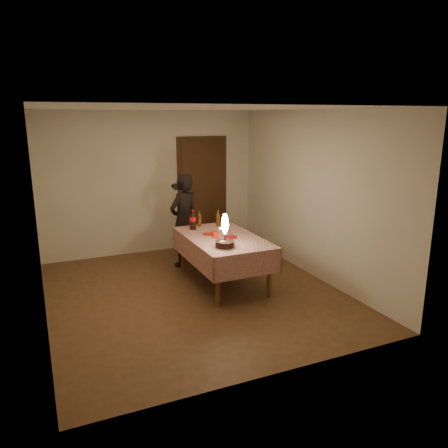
{
  "coord_description": "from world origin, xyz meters",
  "views": [
    {
      "loc": [
        -2.0,
        -5.58,
        2.51
      ],
      "look_at": [
        0.53,
        0.13,
        0.95
      ],
      "focal_mm": 35.0,
      "sensor_mm": 36.0,
      "label": 1
    }
  ],
  "objects_px": {
    "red_cup": "(215,235)",
    "photographer": "(184,220)",
    "clear_cup": "(229,233)",
    "cola_bottle": "(193,220)",
    "red_plate": "(230,237)",
    "amber_bottle_right": "(218,219)",
    "dining_table": "(223,243)",
    "amber_bottle_left": "(199,219)",
    "birthday_cake": "(225,239)"
  },
  "relations": [
    {
      "from": "red_cup",
      "to": "photographer",
      "type": "xyz_separation_m",
      "value": [
        -0.12,
        1.08,
        -0.0
      ]
    },
    {
      "from": "clear_cup",
      "to": "cola_bottle",
      "type": "relative_size",
      "value": 0.28
    },
    {
      "from": "cola_bottle",
      "to": "photographer",
      "type": "relative_size",
      "value": 0.2
    },
    {
      "from": "red_plate",
      "to": "clear_cup",
      "type": "distance_m",
      "value": 0.08
    },
    {
      "from": "red_cup",
      "to": "amber_bottle_right",
      "type": "xyz_separation_m",
      "value": [
        0.33,
        0.67,
        0.07
      ]
    },
    {
      "from": "dining_table",
      "to": "clear_cup",
      "type": "height_order",
      "value": "clear_cup"
    },
    {
      "from": "dining_table",
      "to": "cola_bottle",
      "type": "height_order",
      "value": "cola_bottle"
    },
    {
      "from": "dining_table",
      "to": "photographer",
      "type": "xyz_separation_m",
      "value": [
        -0.25,
        1.06,
        0.15
      ]
    },
    {
      "from": "dining_table",
      "to": "clear_cup",
      "type": "bearing_deg",
      "value": -7.95
    },
    {
      "from": "red_cup",
      "to": "clear_cup",
      "type": "distance_m",
      "value": 0.22
    },
    {
      "from": "red_cup",
      "to": "amber_bottle_left",
      "type": "relative_size",
      "value": 0.39
    },
    {
      "from": "amber_bottle_left",
      "to": "amber_bottle_right",
      "type": "height_order",
      "value": "same"
    },
    {
      "from": "birthday_cake",
      "to": "photographer",
      "type": "height_order",
      "value": "photographer"
    },
    {
      "from": "red_plate",
      "to": "cola_bottle",
      "type": "relative_size",
      "value": 0.69
    },
    {
      "from": "amber_bottle_right",
      "to": "photographer",
      "type": "xyz_separation_m",
      "value": [
        -0.45,
        0.41,
        -0.07
      ]
    },
    {
      "from": "dining_table",
      "to": "cola_bottle",
      "type": "relative_size",
      "value": 5.42
    },
    {
      "from": "cola_bottle",
      "to": "photographer",
      "type": "height_order",
      "value": "photographer"
    },
    {
      "from": "cola_bottle",
      "to": "amber_bottle_right",
      "type": "height_order",
      "value": "cola_bottle"
    },
    {
      "from": "dining_table",
      "to": "cola_bottle",
      "type": "distance_m",
      "value": 0.7
    },
    {
      "from": "red_cup",
      "to": "clear_cup",
      "type": "height_order",
      "value": "red_cup"
    },
    {
      "from": "dining_table",
      "to": "clear_cup",
      "type": "xyz_separation_m",
      "value": [
        0.09,
        -0.01,
        0.14
      ]
    },
    {
      "from": "dining_table",
      "to": "birthday_cake",
      "type": "distance_m",
      "value": 0.58
    },
    {
      "from": "cola_bottle",
      "to": "amber_bottle_right",
      "type": "xyz_separation_m",
      "value": [
        0.46,
        0.05,
        -0.03
      ]
    },
    {
      "from": "red_plate",
      "to": "clear_cup",
      "type": "bearing_deg",
      "value": 85.86
    },
    {
      "from": "amber_bottle_left",
      "to": "photographer",
      "type": "xyz_separation_m",
      "value": [
        -0.16,
        0.32,
        -0.07
      ]
    },
    {
      "from": "cola_bottle",
      "to": "dining_table",
      "type": "bearing_deg",
      "value": -66.69
    },
    {
      "from": "birthday_cake",
      "to": "clear_cup",
      "type": "relative_size",
      "value": 5.33
    },
    {
      "from": "dining_table",
      "to": "red_plate",
      "type": "height_order",
      "value": "red_plate"
    },
    {
      "from": "photographer",
      "to": "cola_bottle",
      "type": "bearing_deg",
      "value": -90.62
    },
    {
      "from": "amber_bottle_right",
      "to": "photographer",
      "type": "bearing_deg",
      "value": 137.74
    },
    {
      "from": "birthday_cake",
      "to": "amber_bottle_right",
      "type": "xyz_separation_m",
      "value": [
        0.39,
        1.15,
        -0.01
      ]
    },
    {
      "from": "red_cup",
      "to": "photographer",
      "type": "bearing_deg",
      "value": 96.58
    },
    {
      "from": "birthday_cake",
      "to": "cola_bottle",
      "type": "distance_m",
      "value": 1.1
    },
    {
      "from": "amber_bottle_left",
      "to": "red_plate",
      "type": "bearing_deg",
      "value": -77.81
    },
    {
      "from": "dining_table",
      "to": "birthday_cake",
      "type": "height_order",
      "value": "birthday_cake"
    },
    {
      "from": "amber_bottle_left",
      "to": "photographer",
      "type": "relative_size",
      "value": 0.16
    },
    {
      "from": "dining_table",
      "to": "amber_bottle_right",
      "type": "xyz_separation_m",
      "value": [
        0.2,
        0.65,
        0.22
      ]
    },
    {
      "from": "red_cup",
      "to": "amber_bottle_right",
      "type": "relative_size",
      "value": 0.39
    },
    {
      "from": "birthday_cake",
      "to": "red_plate",
      "type": "distance_m",
      "value": 0.52
    },
    {
      "from": "cola_bottle",
      "to": "amber_bottle_right",
      "type": "distance_m",
      "value": 0.46
    },
    {
      "from": "dining_table",
      "to": "red_plate",
      "type": "bearing_deg",
      "value": -43.81
    },
    {
      "from": "cola_bottle",
      "to": "amber_bottle_left",
      "type": "height_order",
      "value": "cola_bottle"
    },
    {
      "from": "cola_bottle",
      "to": "amber_bottle_left",
      "type": "bearing_deg",
      "value": 40.74
    },
    {
      "from": "dining_table",
      "to": "red_cup",
      "type": "relative_size",
      "value": 17.2
    },
    {
      "from": "dining_table",
      "to": "red_plate",
      "type": "distance_m",
      "value": 0.16
    },
    {
      "from": "red_plate",
      "to": "cola_bottle",
      "type": "bearing_deg",
      "value": 116.89
    },
    {
      "from": "dining_table",
      "to": "photographer",
      "type": "relative_size",
      "value": 1.09
    },
    {
      "from": "birthday_cake",
      "to": "red_cup",
      "type": "bearing_deg",
      "value": 82.91
    },
    {
      "from": "birthday_cake",
      "to": "cola_bottle",
      "type": "xyz_separation_m",
      "value": [
        -0.07,
        1.1,
        0.03
      ]
    },
    {
      "from": "cola_bottle",
      "to": "birthday_cake",
      "type": "bearing_deg",
      "value": -86.39
    }
  ]
}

